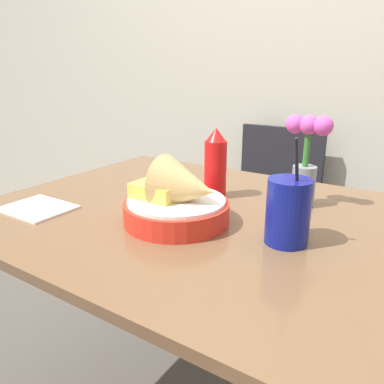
{
  "coord_description": "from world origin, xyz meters",
  "views": [
    {
      "loc": [
        0.49,
        -0.78,
        1.11
      ],
      "look_at": [
        -0.0,
        -0.03,
        0.81
      ],
      "focal_mm": 35.0,
      "sensor_mm": 36.0,
      "label": 1
    }
  ],
  "objects_px": {
    "food_basket": "(180,200)",
    "ketchup_bottle": "(215,164)",
    "chair_far_window": "(271,201)",
    "drink_cup": "(288,214)",
    "flower_vase": "(306,158)"
  },
  "relations": [
    {
      "from": "food_basket",
      "to": "drink_cup",
      "type": "distance_m",
      "value": 0.26
    },
    {
      "from": "food_basket",
      "to": "flower_vase",
      "type": "bearing_deg",
      "value": 53.84
    },
    {
      "from": "food_basket",
      "to": "ketchup_bottle",
      "type": "distance_m",
      "value": 0.23
    },
    {
      "from": "chair_far_window",
      "to": "ketchup_bottle",
      "type": "height_order",
      "value": "ketchup_bottle"
    },
    {
      "from": "chair_far_window",
      "to": "flower_vase",
      "type": "distance_m",
      "value": 0.8
    },
    {
      "from": "chair_far_window",
      "to": "drink_cup",
      "type": "xyz_separation_m",
      "value": [
        0.37,
        -0.88,
        0.3
      ]
    },
    {
      "from": "food_basket",
      "to": "drink_cup",
      "type": "bearing_deg",
      "value": 8.12
    },
    {
      "from": "chair_far_window",
      "to": "flower_vase",
      "type": "xyz_separation_m",
      "value": [
        0.32,
        -0.63,
        0.37
      ]
    },
    {
      "from": "chair_far_window",
      "to": "food_basket",
      "type": "bearing_deg",
      "value": -82.85
    },
    {
      "from": "drink_cup",
      "to": "food_basket",
      "type": "bearing_deg",
      "value": -171.88
    },
    {
      "from": "food_basket",
      "to": "ketchup_bottle",
      "type": "height_order",
      "value": "ketchup_bottle"
    },
    {
      "from": "ketchup_bottle",
      "to": "drink_cup",
      "type": "relative_size",
      "value": 0.87
    },
    {
      "from": "drink_cup",
      "to": "flower_vase",
      "type": "bearing_deg",
      "value": 100.14
    },
    {
      "from": "food_basket",
      "to": "ketchup_bottle",
      "type": "xyz_separation_m",
      "value": [
        -0.03,
        0.22,
        0.04
      ]
    },
    {
      "from": "ketchup_bottle",
      "to": "flower_vase",
      "type": "height_order",
      "value": "flower_vase"
    }
  ]
}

